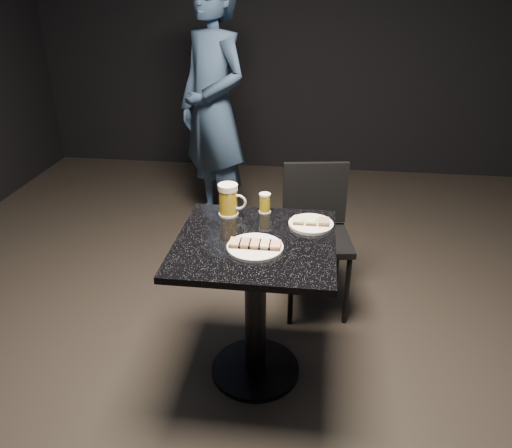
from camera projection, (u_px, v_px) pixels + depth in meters
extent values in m
plane|color=black|center=(255.00, 370.00, 2.52)|extent=(6.00, 6.00, 0.00)
plane|color=black|center=(298.00, 11.00, 4.51)|extent=(5.00, 0.00, 5.00)
cylinder|color=white|center=(255.00, 247.00, 2.11)|extent=(0.24, 0.24, 0.01)
cylinder|color=white|center=(311.00, 224.00, 2.31)|extent=(0.21, 0.21, 0.01)
imported|color=navy|center=(213.00, 110.00, 3.63)|extent=(0.79, 0.77, 1.82)
cylinder|color=black|center=(255.00, 369.00, 2.52)|extent=(0.44, 0.44, 0.03)
cylinder|color=black|center=(255.00, 310.00, 2.35)|extent=(0.10, 0.10, 0.69)
cube|color=black|center=(255.00, 243.00, 2.19)|extent=(0.70, 0.70, 0.03)
cylinder|color=white|center=(229.00, 214.00, 2.42)|extent=(0.10, 0.10, 0.01)
cylinder|color=gold|center=(228.00, 202.00, 2.39)|extent=(0.09, 0.09, 0.12)
cylinder|color=white|center=(228.00, 187.00, 2.35)|extent=(0.09, 0.09, 0.03)
torus|color=silver|center=(238.00, 202.00, 2.37)|extent=(0.08, 0.01, 0.08)
cylinder|color=silver|center=(265.00, 211.00, 2.44)|extent=(0.06, 0.06, 0.01)
cylinder|color=gold|center=(265.00, 203.00, 2.42)|extent=(0.05, 0.05, 0.08)
cylinder|color=white|center=(265.00, 195.00, 2.40)|extent=(0.06, 0.06, 0.01)
cube|color=black|center=(317.00, 241.00, 2.81)|extent=(0.42, 0.42, 0.04)
cylinder|color=black|center=(291.00, 292.00, 2.77)|extent=(0.03, 0.03, 0.43)
cylinder|color=black|center=(347.00, 291.00, 2.78)|extent=(0.03, 0.03, 0.43)
cylinder|color=black|center=(286.00, 263.00, 3.05)|extent=(0.03, 0.03, 0.43)
cylinder|color=black|center=(337.00, 262.00, 3.06)|extent=(0.03, 0.03, 0.43)
cube|color=black|center=(315.00, 193.00, 2.86)|extent=(0.37, 0.09, 0.37)
cube|color=#4C3521|center=(235.00, 244.00, 2.12)|extent=(0.05, 0.07, 0.01)
cube|color=tan|center=(235.00, 242.00, 2.11)|extent=(0.05, 0.07, 0.01)
cube|color=#4C3521|center=(245.00, 244.00, 2.11)|extent=(0.05, 0.07, 0.01)
cube|color=#8C7251|center=(245.00, 242.00, 2.11)|extent=(0.05, 0.07, 0.01)
cube|color=#4C3521|center=(255.00, 245.00, 2.11)|extent=(0.05, 0.07, 0.01)
cube|color=tan|center=(255.00, 243.00, 2.11)|extent=(0.05, 0.07, 0.01)
cube|color=#4C3521|center=(265.00, 245.00, 2.10)|extent=(0.05, 0.07, 0.01)
cube|color=beige|center=(265.00, 243.00, 2.10)|extent=(0.05, 0.07, 0.01)
cube|color=#4C3521|center=(275.00, 246.00, 2.10)|extent=(0.05, 0.07, 0.01)
cube|color=tan|center=(275.00, 244.00, 2.10)|extent=(0.05, 0.07, 0.01)
cube|color=#4C3521|center=(298.00, 221.00, 2.31)|extent=(0.05, 0.07, 0.01)
cube|color=beige|center=(299.00, 219.00, 2.31)|extent=(0.05, 0.07, 0.01)
cube|color=#4C3521|center=(311.00, 222.00, 2.31)|extent=(0.05, 0.07, 0.01)
cube|color=#D1D184|center=(311.00, 220.00, 2.30)|extent=(0.05, 0.07, 0.01)
cube|color=#4C3521|center=(324.00, 223.00, 2.30)|extent=(0.05, 0.07, 0.01)
cube|color=#8C7251|center=(324.00, 221.00, 2.30)|extent=(0.05, 0.07, 0.01)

